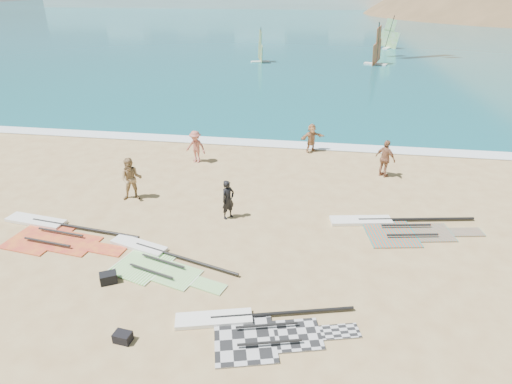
# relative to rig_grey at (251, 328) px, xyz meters

# --- Properties ---
(ground) EXTENTS (300.00, 300.00, 0.00)m
(ground) POSITION_rel_rig_grey_xyz_m (-1.79, 2.27, -0.05)
(ground) COLOR tan
(ground) RESTS_ON ground
(sea) EXTENTS (300.00, 240.00, 0.06)m
(sea) POSITION_rel_rig_grey_xyz_m (-1.79, 134.27, -0.05)
(sea) COLOR #0C555A
(sea) RESTS_ON ground
(surf_line) EXTENTS (300.00, 1.20, 0.04)m
(surf_line) POSITION_rel_rig_grey_xyz_m (-1.79, 14.57, -0.05)
(surf_line) COLOR white
(surf_line) RESTS_ON ground
(rig_grey) EXTENTS (5.08, 2.66, 0.19)m
(rig_grey) POSITION_rel_rig_grey_xyz_m (0.00, 0.00, 0.00)
(rig_grey) COLOR black
(rig_grey) RESTS_ON ground
(rig_green) EXTENTS (4.90, 2.72, 0.20)m
(rig_green) POSITION_rel_rig_grey_xyz_m (-3.72, 2.62, 0.00)
(rig_green) COLOR #43BD18
(rig_green) RESTS_ON ground
(rig_orange) EXTENTS (5.68, 2.67, 0.20)m
(rig_orange) POSITION_rel_rig_grey_xyz_m (4.46, 6.03, 0.00)
(rig_orange) COLOR #DD4821
(rig_orange) RESTS_ON ground
(rig_red) EXTENTS (5.70, 2.59, 0.20)m
(rig_red) POSITION_rel_rig_grey_xyz_m (-8.11, 3.71, 0.00)
(rig_red) COLOR #BC2234
(rig_red) RESTS_ON ground
(gear_bag_near) EXTENTS (0.62, 0.57, 0.32)m
(gear_bag_near) POSITION_rel_rig_grey_xyz_m (-4.68, 1.30, 0.11)
(gear_bag_near) COLOR black
(gear_bag_near) RESTS_ON ground
(gear_bag_far) EXTENTS (0.48, 0.37, 0.27)m
(gear_bag_far) POSITION_rel_rig_grey_xyz_m (-3.20, -0.93, 0.09)
(gear_bag_far) COLOR black
(gear_bag_far) RESTS_ON ground
(person_wetsuit) EXTENTS (0.66, 0.69, 1.59)m
(person_wetsuit) POSITION_rel_rig_grey_xyz_m (-1.87, 5.85, 0.74)
(person_wetsuit) COLOR black
(person_wetsuit) RESTS_ON ground
(beachgoer_left) EXTENTS (1.07, 0.94, 1.86)m
(beachgoer_left) POSITION_rel_rig_grey_xyz_m (-6.23, 6.81, 0.88)
(beachgoer_left) COLOR #9D7D52
(beachgoer_left) RESTS_ON ground
(beachgoer_mid) EXTENTS (1.21, 0.87, 1.68)m
(beachgoer_mid) POSITION_rel_rig_grey_xyz_m (-4.73, 11.28, 0.79)
(beachgoer_mid) COLOR #AF5E50
(beachgoer_mid) RESTS_ON ground
(beachgoer_back) EXTENTS (1.09, 1.03, 1.81)m
(beachgoer_back) POSITION_rel_rig_grey_xyz_m (4.61, 10.92, 0.86)
(beachgoer_back) COLOR #9D6649
(beachgoer_back) RESTS_ON ground
(beachgoer_right) EXTENTS (1.47, 1.15, 1.56)m
(beachgoer_right) POSITION_rel_rig_grey_xyz_m (1.05, 13.77, 0.73)
(beachgoer_right) COLOR tan
(beachgoer_right) RESTS_ON ground
(windsurfer_left) EXTENTS (2.23, 2.51, 3.92)m
(windsurfer_left) POSITION_rel_rig_grey_xyz_m (-5.92, 42.13, 1.13)
(windsurfer_left) COLOR white
(windsurfer_left) RESTS_ON ground
(windsurfer_centre) EXTENTS (2.60, 2.87, 4.59)m
(windsurfer_centre) POSITION_rel_rig_grey_xyz_m (7.15, 42.52, 1.28)
(windsurfer_centre) COLOR white
(windsurfer_centre) RESTS_ON ground
(windsurfer_right) EXTENTS (2.64, 2.46, 4.40)m
(windsurfer_right) POSITION_rel_rig_grey_xyz_m (10.10, 56.20, 1.24)
(windsurfer_right) COLOR white
(windsurfer_right) RESTS_ON ground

